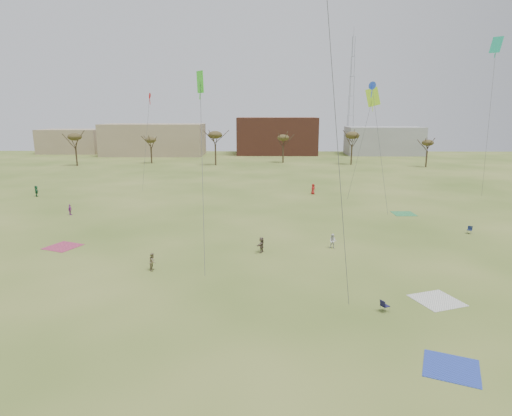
{
  "coord_description": "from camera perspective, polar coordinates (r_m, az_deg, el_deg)",
  "views": [
    {
      "loc": [
        0.65,
        -24.2,
        13.62
      ],
      "look_at": [
        0.0,
        12.0,
        5.5
      ],
      "focal_mm": 29.98,
      "sensor_mm": 36.0,
      "label": 1
    }
  ],
  "objects": [
    {
      "name": "ground",
      "position": [
        27.78,
        -0.46,
        -16.72
      ],
      "size": [
        260.0,
        260.0,
        0.0
      ],
      "primitive_type": "plane",
      "color": "#3E581B",
      "rests_on": "ground"
    },
    {
      "name": "spectator_fore_b",
      "position": [
        38.97,
        -13.61,
        -6.96
      ],
      "size": [
        0.61,
        0.78,
        1.57
      ],
      "primitive_type": "imported",
      "rotation": [
        0.0,
        0.0,
        1.55
      ],
      "color": "#817452",
      "rests_on": "ground"
    },
    {
      "name": "spectator_fore_c",
      "position": [
        42.53,
        0.73,
        -4.92
      ],
      "size": [
        0.96,
        1.53,
        1.57
      ],
      "primitive_type": "imported",
      "rotation": [
        0.0,
        0.0,
        4.34
      ],
      "color": "brown",
      "rests_on": "ground"
    },
    {
      "name": "spectator_mid_d",
      "position": [
        63.12,
        -23.57,
        -0.21
      ],
      "size": [
        0.39,
        0.88,
        1.48
      ],
      "primitive_type": "imported",
      "rotation": [
        0.0,
        0.0,
        1.54
      ],
      "color": "#AE48AE",
      "rests_on": "ground"
    },
    {
      "name": "spectator_mid_e",
      "position": [
        44.48,
        10.22,
        -4.38
      ],
      "size": [
        0.89,
        0.8,
        1.51
      ],
      "primitive_type": "imported",
      "rotation": [
        0.0,
        0.0,
        5.92
      ],
      "color": "silver",
      "rests_on": "ground"
    },
    {
      "name": "flyer_far_a",
      "position": [
        79.61,
        -27.25,
        2.03
      ],
      "size": [
        1.34,
        1.68,
        1.78
      ],
      "primitive_type": "imported",
      "rotation": [
        0.0,
        0.0,
        2.14
      ],
      "color": "#21633D",
      "rests_on": "ground"
    },
    {
      "name": "flyer_far_b",
      "position": [
        73.32,
        7.62,
        2.53
      ],
      "size": [
        1.03,
        1.0,
        1.78
      ],
      "primitive_type": "imported",
      "rotation": [
        0.0,
        0.0,
        0.71
      ],
      "color": "#A41E1C",
      "rests_on": "ground"
    },
    {
      "name": "blanket_blue",
      "position": [
        27.04,
        24.61,
        -18.86
      ],
      "size": [
        3.73,
        3.73,
        0.03
      ],
      "primitive_type": "cube",
      "rotation": [
        0.0,
        0.0,
        2.75
      ],
      "color": "#2740AA",
      "rests_on": "ground"
    },
    {
      "name": "blanket_cream",
      "position": [
        35.03,
        22.99,
        -11.3
      ],
      "size": [
        3.93,
        3.93,
        0.03
      ],
      "primitive_type": "cube",
      "rotation": [
        0.0,
        0.0,
        0.35
      ],
      "color": "beige",
      "rests_on": "ground"
    },
    {
      "name": "blanket_plum",
      "position": [
        48.77,
        -24.36,
        -4.74
      ],
      "size": [
        3.93,
        3.93,
        0.03
      ],
      "primitive_type": "cube",
      "rotation": [
        0.0,
        0.0,
        1.18
      ],
      "color": "#A33254",
      "rests_on": "ground"
    },
    {
      "name": "blanket_olive",
      "position": [
        62.12,
        19.1,
        -0.73
      ],
      "size": [
        2.99,
        2.99,
        0.03
      ],
      "primitive_type": "cube",
      "rotation": [
        0.0,
        0.0,
        1.6
      ],
      "color": "#31884A",
      "rests_on": "ground"
    },
    {
      "name": "camp_chair_center",
      "position": [
        31.95,
        16.78,
        -12.65
      ],
      "size": [
        0.72,
        0.7,
        0.87
      ],
      "rotation": [
        0.0,
        0.0,
        2.07
      ],
      "color": "#16153A",
      "rests_on": "ground"
    },
    {
      "name": "camp_chair_right",
      "position": [
        54.93,
        26.58,
        -2.81
      ],
      "size": [
        0.73,
        0.74,
        0.87
      ],
      "rotation": [
        0.0,
        0.0,
        5.61
      ],
      "color": "#16203D",
      "rests_on": "ground"
    },
    {
      "name": "kites_aloft",
      "position": [
        38.57,
        9.62,
        15.94
      ],
      "size": [
        62.94,
        61.18,
        23.19
      ],
      "color": "green",
      "rests_on": "ground"
    },
    {
      "name": "tree_line",
      "position": [
        103.59,
        -0.92,
        9.02
      ],
      "size": [
        117.44,
        49.32,
        8.91
      ],
      "color": "#3A2B1E",
      "rests_on": "ground"
    },
    {
      "name": "building_tan",
      "position": [
        143.95,
        -13.48,
        8.86
      ],
      "size": [
        32.0,
        14.0,
        10.0
      ],
      "primitive_type": "cube",
      "color": "#937F60",
      "rests_on": "ground"
    },
    {
      "name": "building_brick",
      "position": [
        144.47,
        2.79,
        9.6
      ],
      "size": [
        26.0,
        16.0,
        12.0
      ],
      "primitive_type": "cube",
      "color": "brown",
      "rests_on": "ground"
    },
    {
      "name": "building_grey",
      "position": [
        147.83,
        16.65,
        8.58
      ],
      "size": [
        24.0,
        12.0,
        9.0
      ],
      "primitive_type": "cube",
      "color": "gray",
      "rests_on": "ground"
    },
    {
      "name": "building_tan_west",
      "position": [
        160.56,
        -23.36,
        8.18
      ],
      "size": [
        20.0,
        12.0,
        8.0
      ],
      "primitive_type": "cube",
      "color": "#937F60",
      "rests_on": "ground"
    },
    {
      "name": "radio_tower",
      "position": [
        152.17,
        12.55,
        14.45
      ],
      "size": [
        1.51,
        1.72,
        41.0
      ],
      "color": "#9EA3A8",
      "rests_on": "ground"
    }
  ]
}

